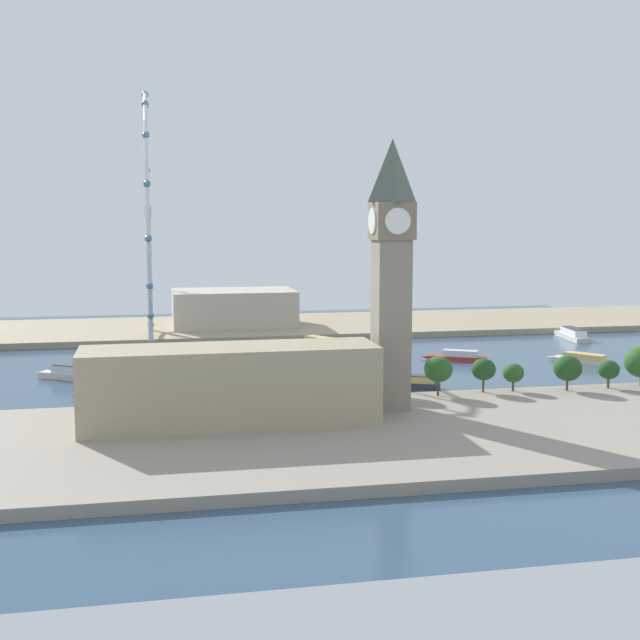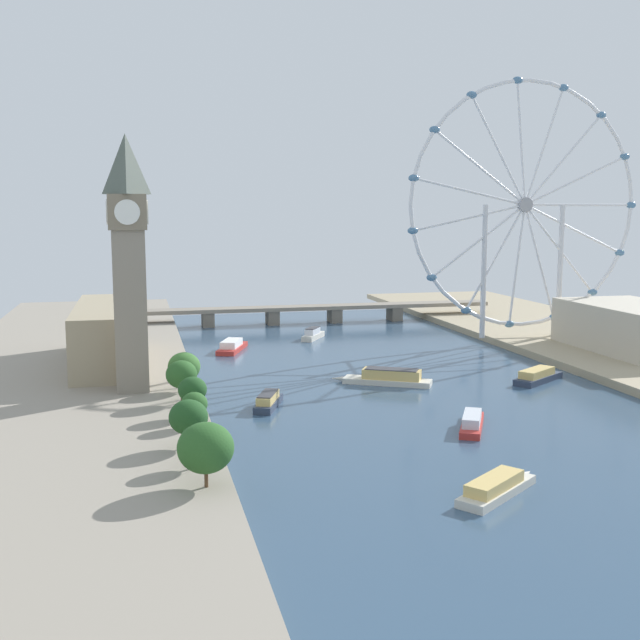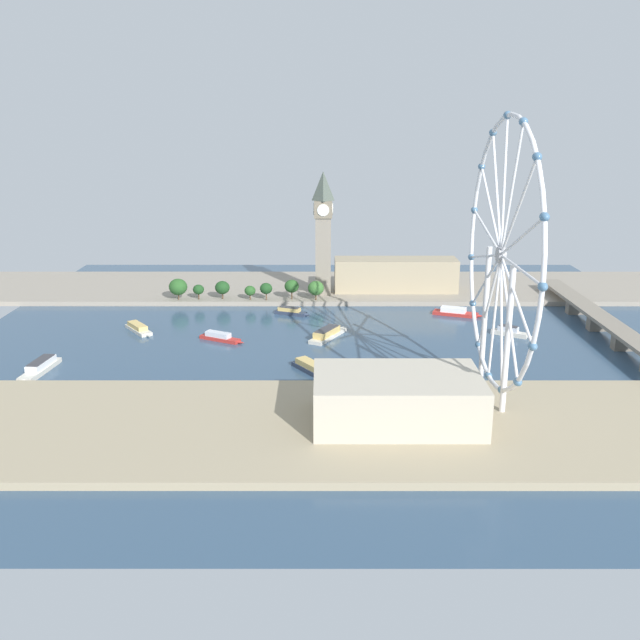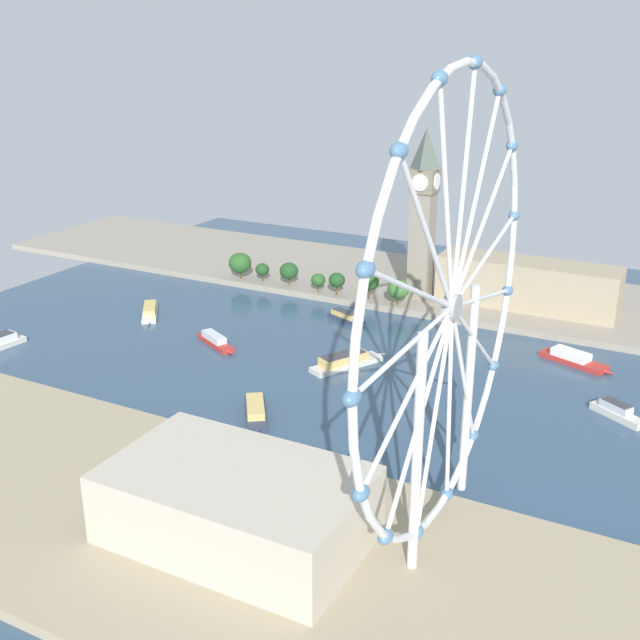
% 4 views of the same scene
% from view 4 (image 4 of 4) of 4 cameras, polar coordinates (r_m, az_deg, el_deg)
% --- Properties ---
extents(ground_plane, '(397.60, 397.60, 0.00)m').
position_cam_4_polar(ground_plane, '(300.61, 2.07, -3.75)').
color(ground_plane, '#334C66').
extents(riverbank_left, '(90.00, 520.00, 3.00)m').
position_cam_4_polar(riverbank_left, '(399.30, 9.18, 2.39)').
color(riverbank_left, gray).
rests_on(riverbank_left, ground_plane).
extents(riverbank_right, '(90.00, 520.00, 3.00)m').
position_cam_4_polar(riverbank_right, '(215.56, -11.58, -14.26)').
color(riverbank_right, tan).
rests_on(riverbank_right, ground_plane).
extents(clock_tower, '(12.52, 12.52, 80.26)m').
position_cam_4_polar(clock_tower, '(367.33, 7.61, 7.89)').
color(clock_tower, gray).
rests_on(clock_tower, riverbank_left).
extents(parliament_block, '(22.00, 82.18, 21.90)m').
position_cam_4_polar(parliament_block, '(370.91, 15.03, 2.57)').
color(parliament_block, tan).
rests_on(parliament_block, riverbank_left).
extents(tree_row_embankment, '(12.49, 99.78, 13.64)m').
position_cam_4_polar(tree_row_embankment, '(383.52, -0.76, 3.36)').
color(tree_row_embankment, '#513823').
rests_on(tree_row_embankment, riverbank_left).
extents(ferris_wheel, '(112.12, 3.20, 115.31)m').
position_cam_4_polar(ferris_wheel, '(182.84, 9.68, 0.72)').
color(ferris_wheel, silver).
rests_on(ferris_wheel, riverbank_right).
extents(riverside_hall, '(39.22, 63.83, 18.84)m').
position_cam_4_polar(riverside_hall, '(198.89, -6.17, -13.37)').
color(riverside_hall, '#BCB29E').
rests_on(riverside_hall, riverbank_right).
extents(tour_boat_0, '(25.33, 20.31, 4.28)m').
position_cam_4_polar(tour_boat_0, '(367.45, -12.43, 0.63)').
color(tour_boat_0, beige).
rests_on(tour_boat_0, ground_plane).
extents(tour_boat_1, '(26.02, 19.79, 4.80)m').
position_cam_4_polar(tour_boat_1, '(265.19, -4.77, -6.76)').
color(tour_boat_1, '#2D384C').
rests_on(tour_boat_1, ground_plane).
extents(tour_boat_2, '(15.29, 21.67, 5.56)m').
position_cam_4_polar(tour_boat_2, '(282.36, 21.15, -6.37)').
color(tour_boat_2, beige).
rests_on(tour_boat_2, ground_plane).
extents(tour_boat_3, '(16.15, 26.25, 4.52)m').
position_cam_4_polar(tour_boat_3, '(327.17, -7.70, -1.53)').
color(tour_boat_3, '#B22D28').
rests_on(tour_boat_3, ground_plane).
extents(tour_boat_4, '(33.61, 21.35, 5.58)m').
position_cam_4_polar(tour_boat_4, '(303.22, 1.91, -3.04)').
color(tour_boat_4, beige).
rests_on(tour_boat_4, ground_plane).
extents(tour_boat_5, '(16.76, 31.07, 4.87)m').
position_cam_4_polar(tour_boat_5, '(322.33, 18.18, -2.72)').
color(tour_boat_5, '#B22D28').
rests_on(tour_boat_5, ground_plane).
extents(tour_boat_7, '(12.21, 22.78, 4.81)m').
position_cam_4_polar(tour_boat_7, '(350.72, 1.94, 0.20)').
color(tour_boat_7, '#2D384C').
rests_on(tour_boat_7, ground_plane).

